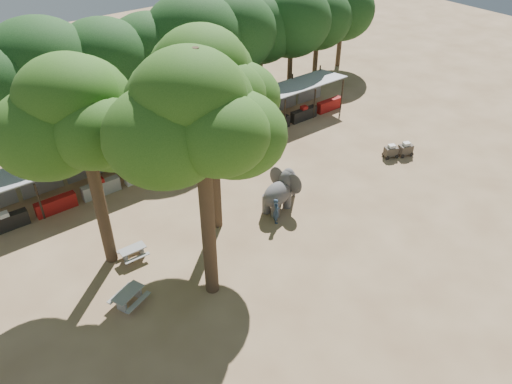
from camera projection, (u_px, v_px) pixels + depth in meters
ground at (329, 260)px, 26.13m from camera, size 100.00×100.00×0.00m
vendor_stalls at (190, 138)px, 34.44m from camera, size 28.00×2.99×2.80m
yard_tree_left at (76, 117)px, 21.53m from camera, size 7.10×6.90×11.02m
yard_tree_center at (195, 119)px, 19.21m from camera, size 7.10×6.90×12.04m
yard_tree_back at (205, 84)px, 23.68m from camera, size 7.10×6.90×11.36m
backdrop_trees at (147, 57)px, 35.30m from camera, size 46.46×5.95×8.33m
elephant at (281, 191)px, 29.32m from camera, size 3.10×2.28×2.30m
handler at (276, 211)px, 28.30m from camera, size 0.62×0.69×1.60m
picnic_table_near at (129, 296)px, 23.35m from camera, size 1.94×1.85×0.77m
picnic_table_far at (133, 252)px, 25.99m from camera, size 1.39×1.25×0.68m
cart_front at (406, 149)px, 34.63m from camera, size 1.18×0.95×1.00m
cart_back at (391, 151)px, 34.44m from camera, size 1.15×0.96×0.96m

